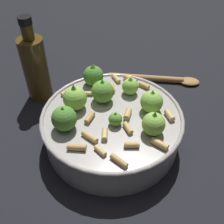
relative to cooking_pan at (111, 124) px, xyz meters
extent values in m
plane|color=black|center=(0.00, 0.00, -0.04)|extent=(2.40, 2.40, 0.00)
cylinder|color=#9E9993|center=(0.00, 0.00, -0.01)|extent=(0.28, 0.28, 0.07)
torus|color=#9E9993|center=(0.00, 0.00, 0.02)|extent=(0.28, 0.28, 0.01)
sphere|color=#4C8933|center=(0.10, -0.03, 0.05)|extent=(0.04, 0.04, 0.04)
cone|color=#609E38|center=(0.10, -0.03, 0.07)|extent=(0.02, 0.02, 0.02)
sphere|color=#4C8933|center=(0.02, 0.09, 0.05)|extent=(0.05, 0.05, 0.05)
cone|color=#609E38|center=(0.02, 0.09, 0.07)|extent=(0.02, 0.02, 0.02)
sphere|color=#8CC64C|center=(-0.08, -0.03, 0.05)|extent=(0.04, 0.04, 0.04)
cone|color=#8CC64C|center=(-0.08, -0.03, 0.07)|extent=(0.02, 0.02, 0.02)
sphere|color=#609E38|center=(0.05, -0.01, 0.05)|extent=(0.05, 0.05, 0.05)
cone|color=#4C8933|center=(0.05, -0.01, 0.07)|extent=(0.02, 0.02, 0.02)
sphere|color=#609E38|center=(-0.02, 0.01, 0.04)|extent=(0.03, 0.03, 0.03)
cone|color=#609E38|center=(-0.02, 0.01, 0.05)|extent=(0.01, 0.01, 0.01)
sphere|color=#8CC64C|center=(-0.04, -0.07, 0.05)|extent=(0.04, 0.04, 0.04)
cone|color=#75B247|center=(-0.04, -0.07, 0.07)|extent=(0.02, 0.02, 0.02)
sphere|color=#8CC64C|center=(0.06, 0.04, 0.05)|extent=(0.05, 0.05, 0.05)
cone|color=#75B247|center=(0.06, 0.04, 0.07)|extent=(0.02, 0.02, 0.02)
sphere|color=#8CC64C|center=(0.03, -0.07, 0.04)|extent=(0.04, 0.04, 0.04)
cone|color=#8CC64C|center=(0.03, -0.07, 0.06)|extent=(0.02, 0.02, 0.01)
cylinder|color=tan|center=(-0.10, 0.06, 0.03)|extent=(0.03, 0.02, 0.01)
cylinder|color=tan|center=(-0.04, 0.04, 0.03)|extent=(0.03, 0.02, 0.01)
cylinder|color=tan|center=(-0.09, 0.02, 0.03)|extent=(0.03, 0.03, 0.01)
cylinder|color=tan|center=(0.01, 0.04, 0.03)|extent=(0.02, 0.03, 0.01)
cylinder|color=tan|center=(0.09, -0.08, 0.03)|extent=(0.03, 0.02, 0.01)
cylinder|color=tan|center=(-0.05, 0.00, 0.03)|extent=(0.03, 0.02, 0.01)
cylinder|color=tan|center=(-0.03, 0.07, 0.03)|extent=(0.04, 0.02, 0.01)
cylinder|color=tan|center=(-0.06, 0.07, 0.03)|extent=(0.03, 0.01, 0.01)
cylinder|color=tan|center=(0.11, 0.03, 0.03)|extent=(0.02, 0.03, 0.01)
cylinder|color=tan|center=(-0.07, -0.09, 0.03)|extent=(0.03, 0.02, 0.01)
cylinder|color=tan|center=(-0.02, -0.10, 0.03)|extent=(0.03, 0.01, 0.01)
cylinder|color=tan|center=(-0.03, 0.10, 0.03)|extent=(0.03, 0.03, 0.01)
cylinder|color=tan|center=(0.03, -0.11, 0.03)|extent=(0.03, 0.02, 0.01)
cylinder|color=tan|center=(-0.02, -0.02, 0.03)|extent=(0.02, 0.03, 0.01)
cylinder|color=tan|center=(0.08, 0.01, 0.03)|extent=(0.02, 0.03, 0.01)
cylinder|color=tan|center=(0.06, -0.10, 0.03)|extent=(0.03, 0.02, 0.01)
cylinder|color=tan|center=(-0.12, -0.02, 0.03)|extent=(0.03, 0.02, 0.01)
cylinder|color=tan|center=(0.06, -0.05, 0.03)|extent=(0.03, 0.02, 0.01)
cylinder|color=#4C3814|center=(0.22, 0.05, 0.03)|extent=(0.06, 0.06, 0.16)
cylinder|color=#4C3814|center=(0.22, 0.05, 0.13)|extent=(0.03, 0.03, 0.04)
cylinder|color=black|center=(0.22, 0.05, 0.15)|extent=(0.03, 0.03, 0.02)
cylinder|color=#9E703D|center=(0.11, -0.20, -0.04)|extent=(0.15, 0.15, 0.02)
ellipsoid|color=#9E703D|center=(0.03, -0.28, -0.04)|extent=(0.06, 0.06, 0.01)
camera|label=1|loc=(-0.31, 0.24, 0.40)|focal=44.14mm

